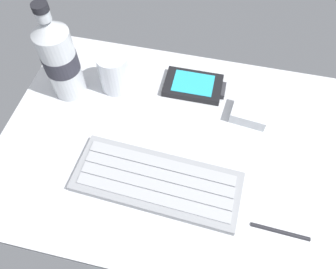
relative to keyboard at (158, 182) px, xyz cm
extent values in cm
cube|color=silver|center=(-0.18, 8.52, -1.81)|extent=(64.00, 48.00, 2.00)
cube|color=#93969B|center=(0.00, 0.00, -0.11)|extent=(29.51, 12.44, 1.40)
cube|color=#ADAFB5|center=(0.17, 3.30, 0.74)|extent=(26.75, 3.33, 0.30)
cube|color=#ADAFB5|center=(0.06, 1.10, 0.74)|extent=(26.75, 3.33, 0.30)
cube|color=#ADAFB5|center=(-0.06, -1.10, 0.74)|extent=(26.75, 3.33, 0.30)
cube|color=#ADAFB5|center=(-0.17, -3.30, 0.74)|extent=(26.75, 3.33, 0.30)
cube|color=black|center=(1.91, 23.10, -0.11)|extent=(12.05, 7.67, 1.40)
cube|color=#2DB7D1|center=(1.91, 23.10, 0.64)|extent=(8.44, 5.98, 0.10)
cube|color=#333338|center=(8.31, 23.14, -0.11)|extent=(0.82, 3.80, 1.12)
cylinder|color=silver|center=(-13.95, 20.05, 3.44)|extent=(6.40, 6.40, 8.50)
cylinder|color=brown|center=(-13.95, 20.05, 2.45)|extent=(5.50, 5.50, 6.12)
cylinder|color=silver|center=(-23.07, 16.84, 6.69)|extent=(6.60, 6.60, 15.00)
cone|color=silver|center=(-23.07, 16.84, 15.59)|extent=(6.60, 6.60, 2.80)
cylinder|color=silver|center=(-23.07, 16.84, 17.89)|extent=(2.51, 2.51, 1.80)
cylinder|color=black|center=(-23.07, 16.84, 19.39)|extent=(2.77, 2.77, 1.20)
cylinder|color=#2D2D38|center=(-23.07, 16.84, 7.44)|extent=(6.73, 6.73, 3.80)
cube|color=silver|center=(14.18, 18.22, 0.39)|extent=(7.60, 6.37, 2.40)
cylinder|color=#26262B|center=(21.28, -3.86, -0.46)|extent=(9.52, 1.09, 0.70)
camera|label=1|loc=(6.93, -22.73, 52.40)|focal=34.98mm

